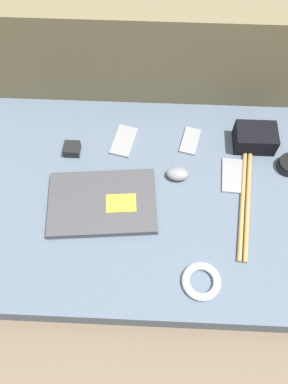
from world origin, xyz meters
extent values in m
plane|color=#7A6651|center=(0.00, 0.00, 0.00)|extent=(8.00, 8.00, 0.00)
cube|color=slate|center=(0.00, 0.00, 0.05)|extent=(1.09, 0.75, 0.11)
cube|color=#756B4C|center=(0.00, 0.47, 0.22)|extent=(1.09, 0.20, 0.44)
cube|color=#47474C|center=(-0.12, -0.04, 0.12)|extent=(0.34, 0.24, 0.02)
cube|color=yellow|center=(-0.07, -0.04, 0.13)|extent=(0.10, 0.07, 0.00)
ellipsoid|color=gray|center=(0.10, 0.07, 0.12)|extent=(0.07, 0.05, 0.04)
cube|color=#99999E|center=(-0.08, 0.20, 0.11)|extent=(0.09, 0.13, 0.01)
cube|color=#99999E|center=(0.15, 0.21, 0.11)|extent=(0.08, 0.11, 0.01)
cube|color=#99999E|center=(0.28, 0.08, 0.11)|extent=(0.07, 0.13, 0.01)
cube|color=black|center=(0.35, 0.21, 0.14)|extent=(0.13, 0.09, 0.07)
cube|color=black|center=(-0.24, 0.15, 0.12)|extent=(0.05, 0.05, 0.03)
torus|color=white|center=(0.17, -0.27, 0.12)|extent=(0.11, 0.11, 0.02)
cylinder|color=tan|center=(0.30, -0.01, 0.11)|extent=(0.06, 0.39, 0.01)
cylinder|color=tan|center=(0.32, -0.01, 0.11)|extent=(0.06, 0.39, 0.01)
camera|label=1|loc=(0.02, -0.54, 1.14)|focal=35.00mm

